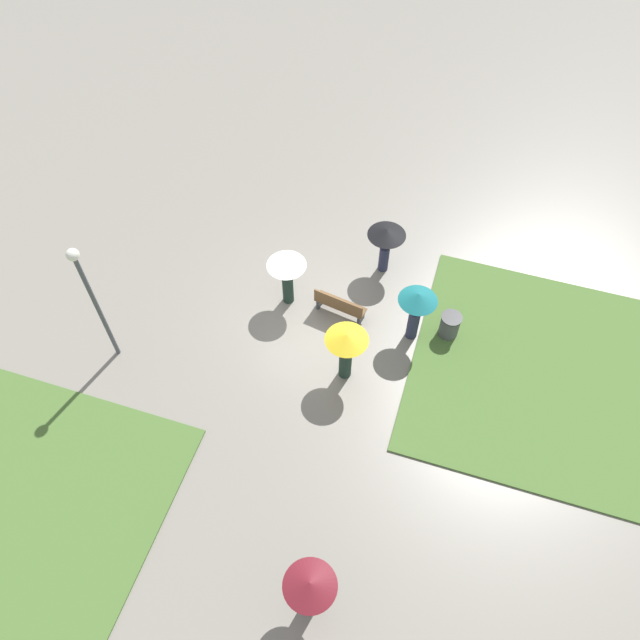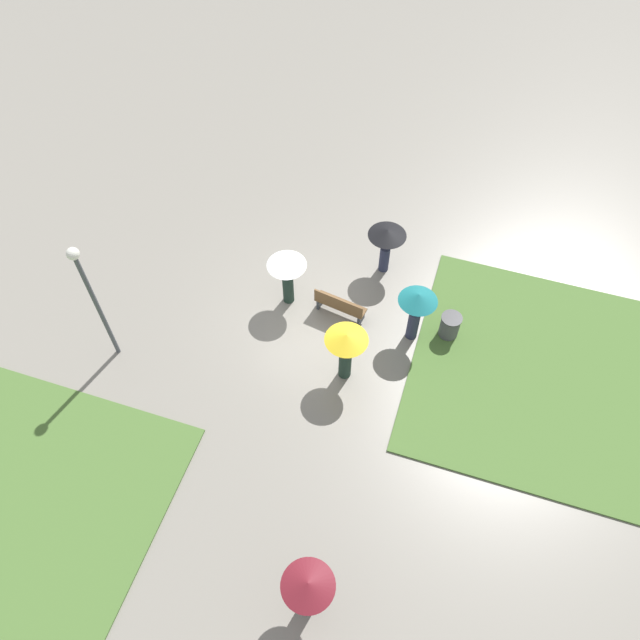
% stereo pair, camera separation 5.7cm
% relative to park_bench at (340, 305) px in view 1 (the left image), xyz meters
% --- Properties ---
extents(ground_plane, '(90.00, 90.00, 0.00)m').
position_rel_park_bench_xyz_m(ground_plane, '(1.17, 0.15, -0.46)').
color(ground_plane, gray).
extents(lawn_patch_near, '(6.83, 7.13, 0.06)m').
position_rel_park_bench_xyz_m(lawn_patch_near, '(-5.86, 0.28, -0.43)').
color(lawn_patch_near, '#4C7033').
rests_on(lawn_patch_near, ground_plane).
extents(park_bench, '(1.60, 0.67, 0.90)m').
position_rel_park_bench_xyz_m(park_bench, '(0.00, 0.00, 0.00)').
color(park_bench, brown).
rests_on(park_bench, ground_plane).
extents(lamp_post, '(0.32, 0.32, 4.29)m').
position_rel_park_bench_xyz_m(lamp_post, '(5.66, 3.22, 2.31)').
color(lamp_post, '#474C51').
rests_on(lamp_post, ground_plane).
extents(trash_bin, '(0.60, 0.60, 0.82)m').
position_rel_park_bench_xyz_m(trash_bin, '(-3.23, -0.29, -0.05)').
color(trash_bin, '#4C4C51').
rests_on(trash_bin, ground_plane).
extents(crowd_person_yellow, '(1.16, 1.16, 1.90)m').
position_rel_park_bench_xyz_m(crowd_person_yellow, '(-0.74, 1.93, 0.93)').
color(crowd_person_yellow, '#1E3328').
rests_on(crowd_person_yellow, ground_plane).
extents(crowd_person_white, '(1.15, 1.15, 1.84)m').
position_rel_park_bench_xyz_m(crowd_person_white, '(1.64, -0.08, 0.94)').
color(crowd_person_white, '#1E3328').
rests_on(crowd_person_white, ground_plane).
extents(crowd_person_teal, '(1.09, 1.09, 1.91)m').
position_rel_park_bench_xyz_m(crowd_person_teal, '(-2.21, 0.07, 0.98)').
color(crowd_person_teal, '#282D47').
rests_on(crowd_person_teal, ground_plane).
extents(crowd_person_black, '(1.16, 1.16, 1.74)m').
position_rel_park_bench_xyz_m(crowd_person_black, '(-0.79, -2.18, 0.89)').
color(crowd_person_black, '#282D47').
rests_on(crowd_person_black, ground_plane).
extents(lone_walker_far_path, '(1.14, 1.14, 1.85)m').
position_rel_park_bench_xyz_m(lone_walker_far_path, '(-1.71, 7.94, 0.88)').
color(lone_walker_far_path, black).
rests_on(lone_walker_far_path, ground_plane).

